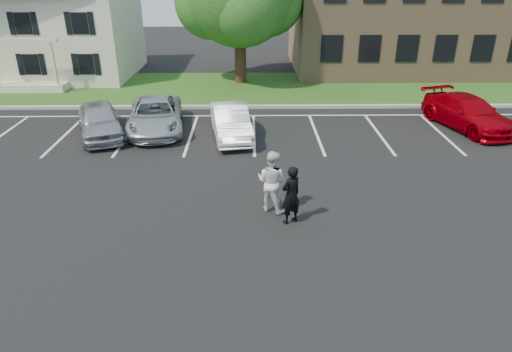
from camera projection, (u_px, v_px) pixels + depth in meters
The scene contains 12 objects.
ground_plane at pixel (256, 230), 13.11m from camera, with size 90.00×90.00×0.00m, color black.
curb at pixel (253, 107), 23.93m from camera, with size 40.00×0.30×0.15m, color gray.
grass_strip at pixel (253, 88), 27.56m from camera, with size 44.00×8.00×0.08m, color #23471A.
stall_lines at pixel (284, 127), 21.22m from camera, with size 34.00×5.36×0.01m.
house at pixel (51, 15), 29.37m from camera, with size 10.30×9.22×7.60m.
office_building at pixel (455, 7), 31.38m from camera, with size 22.40×10.40×8.30m.
man_black_suit at pixel (291, 195), 13.15m from camera, with size 0.65×0.43×1.79m, color black.
man_white_shirt at pixel (272, 181), 13.77m from camera, with size 0.95×0.74×1.96m, color silver.
car_silver_west at pixel (100, 120), 19.83m from camera, with size 1.72×4.28×1.46m, color #B2B2B7.
car_silver_minivan at pixel (156, 115), 20.57m from camera, with size 2.32×5.04×1.40m, color #B9BBC2.
car_white_sedan at pixel (231, 122), 19.74m from camera, with size 1.46×4.19×1.38m, color white.
car_red_compact at pixel (468, 113), 20.84m from camera, with size 2.01×4.95×1.44m, color #9D000A.
Camera 1 is at (-0.16, -11.18, 7.01)m, focal length 32.00 mm.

